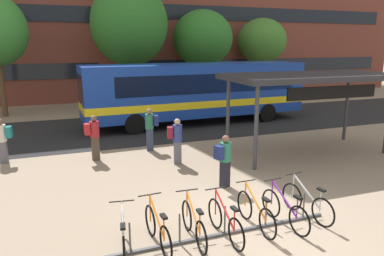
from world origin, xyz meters
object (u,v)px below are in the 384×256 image
at_px(transit_shelter, 311,79).
at_px(street_tree_1, 203,39).
at_px(parked_bicycle_purple_5, 285,210).
at_px(parked_bicycle_white_0, 123,239).
at_px(parked_bicycle_silver_6, 307,203).
at_px(street_tree_3, 262,41).
at_px(city_bus, 196,91).
at_px(parked_bicycle_orange_1, 158,230).
at_px(parked_bicycle_orange_4, 256,213).
at_px(parked_bicycle_orange_2, 194,225).
at_px(commuter_maroon_pack_0, 176,138).
at_px(commuter_teal_pack_4, 3,138).
at_px(parked_bicycle_red_3, 225,222).
at_px(street_tree_0, 129,24).
at_px(commuter_navy_pack_1, 150,126).
at_px(commuter_red_pack_3, 94,135).
at_px(commuter_navy_pack_2, 224,158).

bearing_deg(transit_shelter, street_tree_1, 86.50).
distance_m(parked_bicycle_purple_5, street_tree_1, 19.49).
height_order(parked_bicycle_white_0, parked_bicycle_silver_6, same).
relative_size(transit_shelter, street_tree_3, 1.06).
distance_m(city_bus, street_tree_1, 8.10).
distance_m(parked_bicycle_orange_1, parked_bicycle_orange_4, 2.32).
relative_size(parked_bicycle_orange_1, parked_bicycle_orange_2, 1.00).
xyz_separation_m(parked_bicycle_orange_2, parked_bicycle_orange_4, (1.54, 0.04, 0.00)).
bearing_deg(street_tree_3, parked_bicycle_orange_1, -125.94).
xyz_separation_m(parked_bicycle_orange_1, parked_bicycle_silver_6, (3.77, 0.01, 0.00)).
bearing_deg(commuter_maroon_pack_0, commuter_teal_pack_4, 169.92).
xyz_separation_m(parked_bicycle_orange_2, street_tree_3, (12.77, 18.76, 4.07)).
distance_m(parked_bicycle_red_3, transit_shelter, 7.87).
bearing_deg(parked_bicycle_orange_2, commuter_maroon_pack_0, -11.18).
distance_m(parked_bicycle_white_0, street_tree_0, 18.80).
xyz_separation_m(parked_bicycle_orange_4, parked_bicycle_silver_6, (1.45, 0.03, 0.00)).
bearing_deg(parked_bicycle_orange_1, commuter_navy_pack_1, -16.29).
height_order(parked_bicycle_orange_4, commuter_teal_pack_4, commuter_teal_pack_4).
height_order(parked_bicycle_orange_1, commuter_teal_pack_4, commuter_teal_pack_4).
height_order(parked_bicycle_orange_1, parked_bicycle_silver_6, same).
distance_m(street_tree_0, street_tree_3, 10.76).
bearing_deg(commuter_teal_pack_4, commuter_navy_pack_1, -176.02).
bearing_deg(parked_bicycle_silver_6, commuter_red_pack_3, 26.88).
bearing_deg(commuter_maroon_pack_0, parked_bicycle_orange_4, -75.65).
relative_size(parked_bicycle_white_0, parked_bicycle_silver_6, 1.00).
xyz_separation_m(parked_bicycle_silver_6, commuter_navy_pack_2, (-1.07, 2.47, 0.53)).
distance_m(parked_bicycle_white_0, commuter_teal_pack_4, 7.99).
bearing_deg(commuter_teal_pack_4, parked_bicycle_purple_5, 139.26).
bearing_deg(parked_bicycle_purple_5, street_tree_1, -20.81).
bearing_deg(parked_bicycle_orange_2, commuter_navy_pack_2, -34.37).
bearing_deg(street_tree_0, commuter_maroon_pack_0, -93.94).
bearing_deg(parked_bicycle_silver_6, commuter_navy_pack_2, 15.86).
height_order(commuter_red_pack_3, street_tree_0, street_tree_0).
height_order(parked_bicycle_silver_6, street_tree_3, street_tree_3).
bearing_deg(parked_bicycle_orange_1, commuter_navy_pack_2, -50.95).
distance_m(commuter_navy_pack_2, street_tree_0, 15.79).
relative_size(parked_bicycle_white_0, commuter_navy_pack_2, 1.07).
relative_size(commuter_navy_pack_1, commuter_red_pack_3, 1.02).
xyz_separation_m(parked_bicycle_orange_2, parked_bicycle_purple_5, (2.23, -0.10, 0.00)).
distance_m(parked_bicycle_orange_4, street_tree_3, 22.21).
bearing_deg(commuter_red_pack_3, parked_bicycle_purple_5, -67.46).
height_order(city_bus, street_tree_1, street_tree_1).
xyz_separation_m(parked_bicycle_purple_5, transit_shelter, (4.22, 4.70, 2.51)).
relative_size(parked_bicycle_red_3, street_tree_1, 0.26).
xyz_separation_m(parked_bicycle_white_0, commuter_maroon_pack_0, (2.77, 5.15, 0.56)).
bearing_deg(commuter_red_pack_3, street_tree_3, 34.20).
height_order(parked_bicycle_orange_1, parked_bicycle_purple_5, same).
bearing_deg(parked_bicycle_orange_2, street_tree_0, -4.16).
height_order(commuter_navy_pack_1, commuter_red_pack_3, commuter_navy_pack_1).
distance_m(parked_bicycle_silver_6, street_tree_1, 19.15).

